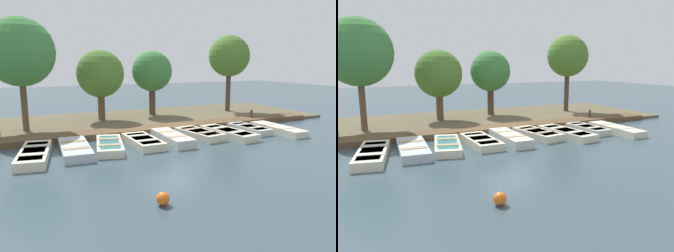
% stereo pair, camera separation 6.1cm
% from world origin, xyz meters
% --- Properties ---
extents(ground_plane, '(80.00, 80.00, 0.00)m').
position_xyz_m(ground_plane, '(0.00, 0.00, 0.00)').
color(ground_plane, '#384C56').
extents(shore_bank, '(8.00, 24.00, 0.16)m').
position_xyz_m(shore_bank, '(-5.00, 0.00, 0.08)').
color(shore_bank, brown).
rests_on(shore_bank, ground_plane).
extents(dock_walkway, '(1.36, 20.40, 0.29)m').
position_xyz_m(dock_walkway, '(-1.47, 0.00, 0.15)').
color(dock_walkway, brown).
rests_on(dock_walkway, ground_plane).
extents(rowboat_0, '(3.59, 1.64, 0.38)m').
position_xyz_m(rowboat_0, '(1.28, -6.51, 0.19)').
color(rowboat_0, beige).
rests_on(rowboat_0, ground_plane).
extents(rowboat_1, '(3.35, 1.33, 0.38)m').
position_xyz_m(rowboat_1, '(1.11, -4.92, 0.19)').
color(rowboat_1, '#B2BCC1').
rests_on(rowboat_1, ground_plane).
extents(rowboat_2, '(3.24, 1.73, 0.36)m').
position_xyz_m(rowboat_2, '(1.11, -3.45, 0.18)').
color(rowboat_2, beige).
rests_on(rowboat_2, ground_plane).
extents(rowboat_3, '(2.87, 1.18, 0.36)m').
position_xyz_m(rowboat_3, '(1.05, -1.87, 0.18)').
color(rowboat_3, beige).
rests_on(rowboat_3, ground_plane).
extents(rowboat_4, '(3.19, 1.02, 0.42)m').
position_xyz_m(rowboat_4, '(1.06, -0.40, 0.21)').
color(rowboat_4, beige).
rests_on(rowboat_4, ground_plane).
extents(rowboat_5, '(2.91, 1.61, 0.38)m').
position_xyz_m(rowboat_5, '(0.81, 1.26, 0.19)').
color(rowboat_5, beige).
rests_on(rowboat_5, ground_plane).
extents(rowboat_6, '(3.51, 1.53, 0.36)m').
position_xyz_m(rowboat_6, '(1.18, 2.75, 0.18)').
color(rowboat_6, beige).
rests_on(rowboat_6, ground_plane).
extents(rowboat_7, '(2.66, 1.09, 0.35)m').
position_xyz_m(rowboat_7, '(0.77, 4.42, 0.17)').
color(rowboat_7, beige).
rests_on(rowboat_7, ground_plane).
extents(rowboat_8, '(3.45, 0.98, 0.37)m').
position_xyz_m(rowboat_8, '(1.50, 5.78, 0.18)').
color(rowboat_8, beige).
rests_on(rowboat_8, ground_plane).
extents(mooring_post_far, '(0.15, 0.15, 0.80)m').
position_xyz_m(mooring_post_far, '(-1.62, 6.51, 0.40)').
color(mooring_post_far, '#47382D').
rests_on(mooring_post_far, ground_plane).
extents(buoy, '(0.37, 0.37, 0.37)m').
position_xyz_m(buoy, '(7.31, -3.69, 0.18)').
color(buoy, orange).
rests_on(buoy, ground_plane).
extents(park_tree_far_left, '(3.53, 3.53, 6.02)m').
position_xyz_m(park_tree_far_left, '(-3.97, -6.60, 4.23)').
color(park_tree_far_left, brown).
rests_on(park_tree_far_left, ground_plane).
extents(park_tree_left, '(2.91, 2.91, 4.50)m').
position_xyz_m(park_tree_left, '(-5.45, -2.15, 3.02)').
color(park_tree_left, brown).
rests_on(park_tree_left, ground_plane).
extents(park_tree_center, '(2.72, 2.72, 4.51)m').
position_xyz_m(park_tree_center, '(-6.11, 1.56, 3.11)').
color(park_tree_center, '#4C3828').
rests_on(park_tree_center, ground_plane).
extents(park_tree_right, '(2.96, 2.96, 5.67)m').
position_xyz_m(park_tree_right, '(-5.32, 7.29, 4.15)').
color(park_tree_right, '#4C3828').
rests_on(park_tree_right, ground_plane).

